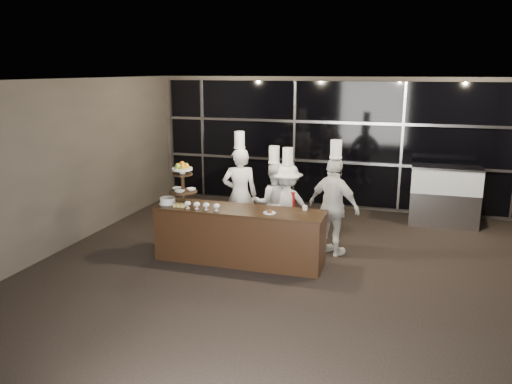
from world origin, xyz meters
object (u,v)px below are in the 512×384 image
(display_stand, at_px, (183,180))
(chef_a, at_px, (240,194))
(chef_d, at_px, (334,206))
(layer_cake, at_px, (168,201))
(display_case, at_px, (445,193))
(buffet_counter, at_px, (239,235))
(chef_c, at_px, (287,204))
(chef_b, at_px, (274,202))

(display_stand, xyz_separation_m, chef_a, (0.67, 1.02, -0.43))
(display_stand, relative_size, chef_d, 0.37)
(layer_cake, distance_m, chef_a, 1.42)
(display_case, bearing_deg, chef_d, -129.29)
(buffet_counter, distance_m, display_stand, 1.33)
(buffet_counter, xyz_separation_m, display_stand, (-1.00, -0.00, 0.87))
(chef_c, bearing_deg, chef_a, -176.79)
(layer_cake, distance_m, chef_d, 2.85)
(layer_cake, relative_size, chef_d, 0.15)
(layer_cake, xyz_separation_m, chef_a, (0.94, 1.07, -0.06))
(chef_c, bearing_deg, layer_cake, -148.49)
(buffet_counter, relative_size, chef_c, 1.57)
(layer_cake, relative_size, chef_a, 0.15)
(display_case, distance_m, chef_a, 4.30)
(display_stand, relative_size, chef_c, 0.41)
(chef_b, bearing_deg, layer_cake, -144.20)
(display_case, distance_m, chef_d, 3.07)
(buffet_counter, bearing_deg, chef_d, 29.08)
(buffet_counter, height_order, chef_a, chef_a)
(buffet_counter, bearing_deg, chef_b, 74.41)
(layer_cake, height_order, chef_b, chef_b)
(chef_b, bearing_deg, chef_d, -13.83)
(display_stand, relative_size, layer_cake, 2.48)
(display_case, distance_m, chef_c, 3.53)
(chef_c, height_order, chef_d, chef_d)
(buffet_counter, xyz_separation_m, chef_b, (0.30, 1.08, 0.31))
(buffet_counter, bearing_deg, chef_a, 108.09)
(display_stand, distance_m, display_case, 5.45)
(layer_cake, relative_size, display_case, 0.22)
(chef_c, bearing_deg, display_stand, -145.51)
(display_stand, relative_size, chef_b, 0.41)
(display_case, bearing_deg, chef_a, -149.90)
(display_stand, bearing_deg, display_case, 35.91)
(display_case, height_order, chef_d, chef_d)
(buffet_counter, distance_m, chef_b, 1.17)
(buffet_counter, relative_size, chef_a, 1.37)
(layer_cake, bearing_deg, chef_c, 31.51)
(buffet_counter, xyz_separation_m, chef_d, (1.44, 0.80, 0.41))
(display_stand, distance_m, chef_d, 2.61)
(buffet_counter, bearing_deg, chef_c, 62.47)
(chef_a, relative_size, chef_d, 1.03)
(chef_c, bearing_deg, chef_d, -16.77)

